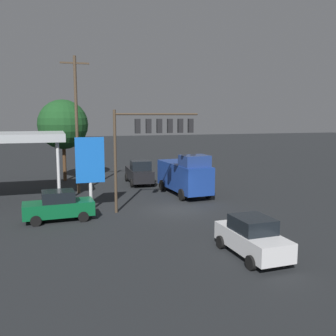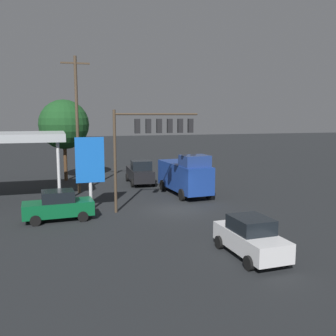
{
  "view_description": "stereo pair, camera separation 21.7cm",
  "coord_description": "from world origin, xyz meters",
  "px_view_note": "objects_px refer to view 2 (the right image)",
  "views": [
    {
      "loc": [
        8.37,
        24.91,
        6.7
      ],
      "look_at": [
        0.0,
        -2.0,
        2.75
      ],
      "focal_mm": 40.0,
      "sensor_mm": 36.0,
      "label": 1
    },
    {
      "loc": [
        8.16,
        24.97,
        6.7
      ],
      "look_at": [
        0.0,
        -2.0,
        2.75
      ],
      "focal_mm": 40.0,
      "sensor_mm": 36.0,
      "label": 2
    }
  ],
  "objects_px": {
    "utility_pole": "(77,123)",
    "pickup_parked": "(140,173)",
    "traffic_signal_assembly": "(152,133)",
    "sedan_waiting": "(250,237)",
    "sedan_far": "(58,206)",
    "price_sign": "(90,162)",
    "delivery_truck": "(185,175)",
    "street_tree": "(64,125)"
  },
  "relations": [
    {
      "from": "traffic_signal_assembly",
      "to": "delivery_truck",
      "type": "xyz_separation_m",
      "value": [
        -3.93,
        -4.15,
        -3.79
      ]
    },
    {
      "from": "traffic_signal_assembly",
      "to": "delivery_truck",
      "type": "height_order",
      "value": "traffic_signal_assembly"
    },
    {
      "from": "sedan_far",
      "to": "delivery_truck",
      "type": "height_order",
      "value": "delivery_truck"
    },
    {
      "from": "price_sign",
      "to": "sedan_waiting",
      "type": "height_order",
      "value": "price_sign"
    },
    {
      "from": "pickup_parked",
      "to": "delivery_truck",
      "type": "bearing_deg",
      "value": 25.18
    },
    {
      "from": "street_tree",
      "to": "sedan_far",
      "type": "bearing_deg",
      "value": 86.58
    },
    {
      "from": "price_sign",
      "to": "delivery_truck",
      "type": "distance_m",
      "value": 8.84
    },
    {
      "from": "utility_pole",
      "to": "pickup_parked",
      "type": "distance_m",
      "value": 8.29
    },
    {
      "from": "utility_pole",
      "to": "price_sign",
      "type": "xyz_separation_m",
      "value": [
        -0.42,
        6.31,
        -2.68
      ]
    },
    {
      "from": "pickup_parked",
      "to": "street_tree",
      "type": "distance_m",
      "value": 9.42
    },
    {
      "from": "price_sign",
      "to": "delivery_truck",
      "type": "bearing_deg",
      "value": -160.44
    },
    {
      "from": "pickup_parked",
      "to": "sedan_far",
      "type": "distance_m",
      "value": 13.65
    },
    {
      "from": "pickup_parked",
      "to": "sedan_far",
      "type": "bearing_deg",
      "value": -32.81
    },
    {
      "from": "traffic_signal_assembly",
      "to": "pickup_parked",
      "type": "relative_size",
      "value": 1.35
    },
    {
      "from": "traffic_signal_assembly",
      "to": "price_sign",
      "type": "bearing_deg",
      "value": -16.38
    },
    {
      "from": "sedan_far",
      "to": "traffic_signal_assembly",
      "type": "bearing_deg",
      "value": -175.3
    },
    {
      "from": "pickup_parked",
      "to": "sedan_far",
      "type": "height_order",
      "value": "pickup_parked"
    },
    {
      "from": "utility_pole",
      "to": "pickup_parked",
      "type": "height_order",
      "value": "utility_pole"
    },
    {
      "from": "utility_pole",
      "to": "sedan_waiting",
      "type": "relative_size",
      "value": 2.61
    },
    {
      "from": "price_sign",
      "to": "pickup_parked",
      "type": "relative_size",
      "value": 0.99
    },
    {
      "from": "sedan_far",
      "to": "sedan_waiting",
      "type": "distance_m",
      "value": 12.7
    },
    {
      "from": "street_tree",
      "to": "pickup_parked",
      "type": "bearing_deg",
      "value": 148.4
    },
    {
      "from": "price_sign",
      "to": "sedan_waiting",
      "type": "xyz_separation_m",
      "value": [
        -6.45,
        11.36,
        -2.49
      ]
    },
    {
      "from": "utility_pole",
      "to": "street_tree",
      "type": "xyz_separation_m",
      "value": [
        0.92,
        -6.97,
        -0.32
      ]
    },
    {
      "from": "sedan_far",
      "to": "delivery_truck",
      "type": "distance_m",
      "value": 11.61
    },
    {
      "from": "sedan_waiting",
      "to": "street_tree",
      "type": "xyz_separation_m",
      "value": [
        7.8,
        -24.65,
        4.85
      ]
    },
    {
      "from": "delivery_truck",
      "to": "pickup_parked",
      "type": "bearing_deg",
      "value": -161.66
    },
    {
      "from": "sedan_far",
      "to": "pickup_parked",
      "type": "bearing_deg",
      "value": -128.33
    },
    {
      "from": "sedan_far",
      "to": "sedan_waiting",
      "type": "relative_size",
      "value": 1.01
    },
    {
      "from": "utility_pole",
      "to": "price_sign",
      "type": "relative_size",
      "value": 2.24
    },
    {
      "from": "street_tree",
      "to": "sedan_waiting",
      "type": "bearing_deg",
      "value": 107.55
    },
    {
      "from": "traffic_signal_assembly",
      "to": "price_sign",
      "type": "relative_size",
      "value": 1.36
    },
    {
      "from": "traffic_signal_assembly",
      "to": "sedan_waiting",
      "type": "bearing_deg",
      "value": 102.34
    },
    {
      "from": "utility_pole",
      "to": "traffic_signal_assembly",
      "type": "bearing_deg",
      "value": 121.66
    },
    {
      "from": "sedan_waiting",
      "to": "price_sign",
      "type": "bearing_deg",
      "value": -152.42
    },
    {
      "from": "sedan_waiting",
      "to": "traffic_signal_assembly",
      "type": "bearing_deg",
      "value": -169.67
    },
    {
      "from": "traffic_signal_assembly",
      "to": "utility_pole",
      "type": "distance_m",
      "value": 8.9
    },
    {
      "from": "pickup_parked",
      "to": "street_tree",
      "type": "relative_size",
      "value": 0.63
    },
    {
      "from": "traffic_signal_assembly",
      "to": "sedan_waiting",
      "type": "xyz_separation_m",
      "value": [
        -2.21,
        10.12,
        -4.54
      ]
    },
    {
      "from": "sedan_far",
      "to": "street_tree",
      "type": "height_order",
      "value": "street_tree"
    },
    {
      "from": "utility_pole",
      "to": "price_sign",
      "type": "bearing_deg",
      "value": 93.84
    },
    {
      "from": "price_sign",
      "to": "sedan_far",
      "type": "relative_size",
      "value": 1.16
    }
  ]
}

